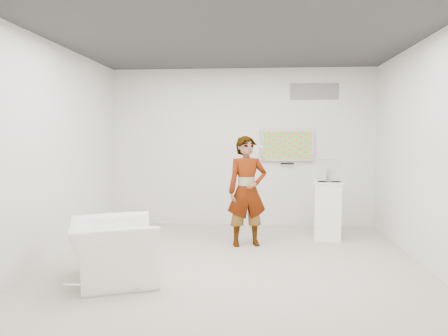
{
  "coord_description": "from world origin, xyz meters",
  "views": [
    {
      "loc": [
        0.32,
        -5.86,
        1.71
      ],
      "look_at": [
        -0.2,
        0.6,
        1.24
      ],
      "focal_mm": 35.0,
      "sensor_mm": 36.0,
      "label": 1
    }
  ],
  "objects_px": {
    "person": "(247,191)",
    "floor_uplight": "(328,220)",
    "pedestal": "(328,210)",
    "tv": "(287,145)",
    "armchair": "(113,250)"
  },
  "relations": [
    {
      "from": "tv",
      "to": "pedestal",
      "type": "height_order",
      "value": "tv"
    },
    {
      "from": "person",
      "to": "pedestal",
      "type": "height_order",
      "value": "person"
    },
    {
      "from": "pedestal",
      "to": "floor_uplight",
      "type": "height_order",
      "value": "pedestal"
    },
    {
      "from": "pedestal",
      "to": "tv",
      "type": "bearing_deg",
      "value": 121.61
    },
    {
      "from": "armchair",
      "to": "floor_uplight",
      "type": "xyz_separation_m",
      "value": [
        3.01,
        3.23,
        -0.22
      ]
    },
    {
      "from": "tv",
      "to": "floor_uplight",
      "type": "bearing_deg",
      "value": -7.98
    },
    {
      "from": "armchair",
      "to": "pedestal",
      "type": "height_order",
      "value": "pedestal"
    },
    {
      "from": "armchair",
      "to": "floor_uplight",
      "type": "distance_m",
      "value": 4.42
    },
    {
      "from": "person",
      "to": "floor_uplight",
      "type": "bearing_deg",
      "value": 28.74
    },
    {
      "from": "person",
      "to": "pedestal",
      "type": "distance_m",
      "value": 1.48
    },
    {
      "from": "tv",
      "to": "person",
      "type": "xyz_separation_m",
      "value": [
        -0.71,
        -1.54,
        -0.69
      ]
    },
    {
      "from": "tv",
      "to": "person",
      "type": "distance_m",
      "value": 1.83
    },
    {
      "from": "tv",
      "to": "pedestal",
      "type": "bearing_deg",
      "value": -58.39
    },
    {
      "from": "pedestal",
      "to": "floor_uplight",
      "type": "relative_size",
      "value": 3.46
    },
    {
      "from": "pedestal",
      "to": "person",
      "type": "bearing_deg",
      "value": -158.51
    }
  ]
}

